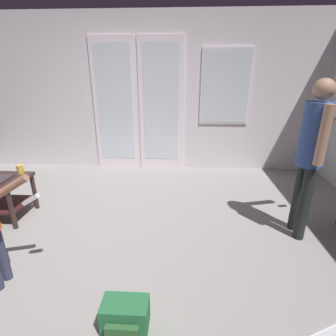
# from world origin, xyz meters

# --- Properties ---
(ground_plane) EXTENTS (6.38, 4.68, 0.02)m
(ground_plane) POSITION_xyz_m (0.00, 0.00, -0.01)
(ground_plane) COLOR gray
(wall_back_with_doors) EXTENTS (6.38, 0.09, 2.54)m
(wall_back_with_doors) POSITION_xyz_m (0.04, 2.30, 1.24)
(wall_back_with_doors) COLOR silver
(wall_back_with_doors) RESTS_ON ground_plane
(person_adult) EXTENTS (0.66, 0.43, 1.58)m
(person_adult) POSITION_xyz_m (2.07, 0.34, 0.95)
(person_adult) COLOR #232826
(person_adult) RESTS_ON ground_plane
(backpack) EXTENTS (0.31, 0.22, 0.21)m
(backpack) POSITION_xyz_m (0.46, -0.85, 0.10)
(backpack) COLOR #296F40
(backpack) RESTS_ON ground_plane
(cup_by_laptop) EXTENTS (0.07, 0.07, 0.10)m
(cup_by_laptop) POSITION_xyz_m (-1.10, 0.67, 0.54)
(cup_by_laptop) COLOR gold
(cup_by_laptop) RESTS_ON coffee_table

